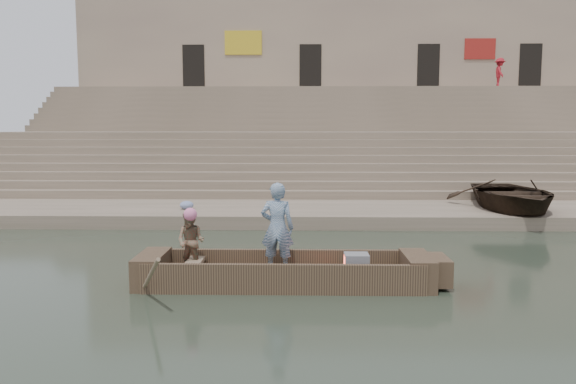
{
  "coord_description": "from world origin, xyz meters",
  "views": [
    {
      "loc": [
        -2.55,
        -10.39,
        3.03
      ],
      "look_at": [
        -2.88,
        3.72,
        1.4
      ],
      "focal_mm": 35.32,
      "sensor_mm": 36.0,
      "label": 1
    }
  ],
  "objects_px": {
    "rowing_man": "(191,242)",
    "television": "(356,264)",
    "beached_rowboat": "(511,194)",
    "pedestrian": "(500,73)",
    "main_rowboat": "(284,279)",
    "standing_man": "(277,228)"
  },
  "relations": [
    {
      "from": "rowing_man",
      "to": "television",
      "type": "bearing_deg",
      "value": 13.05
    },
    {
      "from": "standing_man",
      "to": "beached_rowboat",
      "type": "distance_m",
      "value": 10.26
    },
    {
      "from": "beached_rowboat",
      "to": "pedestrian",
      "type": "xyz_separation_m",
      "value": [
        4.31,
        14.13,
        5.12
      ]
    },
    {
      "from": "main_rowboat",
      "to": "beached_rowboat",
      "type": "relative_size",
      "value": 1.06
    },
    {
      "from": "television",
      "to": "main_rowboat",
      "type": "bearing_deg",
      "value": -180.0
    },
    {
      "from": "standing_man",
      "to": "pedestrian",
      "type": "height_order",
      "value": "pedestrian"
    },
    {
      "from": "rowing_man",
      "to": "television",
      "type": "height_order",
      "value": "rowing_man"
    },
    {
      "from": "beached_rowboat",
      "to": "pedestrian",
      "type": "bearing_deg",
      "value": 74.08
    },
    {
      "from": "standing_man",
      "to": "pedestrian",
      "type": "bearing_deg",
      "value": -111.5
    },
    {
      "from": "main_rowboat",
      "to": "television",
      "type": "bearing_deg",
      "value": 0.0
    },
    {
      "from": "beached_rowboat",
      "to": "main_rowboat",
      "type": "bearing_deg",
      "value": -132.38
    },
    {
      "from": "television",
      "to": "pedestrian",
      "type": "bearing_deg",
      "value": 65.2
    },
    {
      "from": "standing_man",
      "to": "beached_rowboat",
      "type": "bearing_deg",
      "value": -127.73
    },
    {
      "from": "television",
      "to": "rowing_man",
      "type": "bearing_deg",
      "value": 177.39
    },
    {
      "from": "main_rowboat",
      "to": "standing_man",
      "type": "xyz_separation_m",
      "value": [
        -0.13,
        0.11,
        0.99
      ]
    },
    {
      "from": "standing_man",
      "to": "rowing_man",
      "type": "relative_size",
      "value": 1.48
    },
    {
      "from": "rowing_man",
      "to": "television",
      "type": "xyz_separation_m",
      "value": [
        3.19,
        -0.15,
        -0.39
      ]
    },
    {
      "from": "main_rowboat",
      "to": "standing_man",
      "type": "bearing_deg",
      "value": 138.95
    },
    {
      "from": "main_rowboat",
      "to": "rowing_man",
      "type": "height_order",
      "value": "rowing_man"
    },
    {
      "from": "rowing_man",
      "to": "pedestrian",
      "type": "height_order",
      "value": "pedestrian"
    },
    {
      "from": "beached_rowboat",
      "to": "standing_man",
      "type": "bearing_deg",
      "value": -133.33
    },
    {
      "from": "rowing_man",
      "to": "beached_rowboat",
      "type": "xyz_separation_m",
      "value": [
        8.85,
        7.3,
        0.08
      ]
    }
  ]
}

